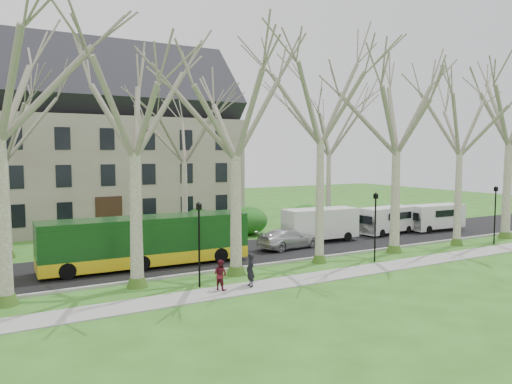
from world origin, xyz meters
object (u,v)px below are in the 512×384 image
van_c (436,218)px  pedestrian_a (250,270)px  van_a (320,225)px  pedestrian_b (220,275)px  sedan (289,238)px  bus_follow (147,241)px  van_b (387,221)px

van_c → pedestrian_a: (-23.03, -7.89, -0.28)m
van_a → pedestrian_b: 15.18m
pedestrian_a → pedestrian_b: size_ratio=1.12×
sedan → bus_follow: bearing=85.8°
sedan → van_c: van_c is taller
van_b → pedestrian_a: 20.00m
van_b → van_c: van_c is taller
sedan → pedestrian_a: 10.52m
sedan → pedestrian_a: size_ratio=2.84×
bus_follow → van_c: size_ratio=2.37×
bus_follow → pedestrian_a: (3.15, -7.13, -0.69)m
van_b → pedestrian_a: (-18.02, -8.68, -0.27)m
van_b → pedestrian_a: bearing=-159.6°
bus_follow → van_a: (14.18, 1.56, -0.28)m
sedan → van_c: size_ratio=0.93×
sedan → van_b: (10.68, 1.14, 0.42)m
van_c → van_a: bearing=-179.8°
bus_follow → van_b: bus_follow is taller
bus_follow → pedestrian_b: (1.57, -6.89, -0.78)m
bus_follow → pedestrian_b: bearing=-75.3°
van_c → pedestrian_b: bearing=-158.8°
bus_follow → pedestrian_a: size_ratio=7.21×
sedan → pedestrian_b: size_ratio=3.19×
van_a → van_c: van_a is taller
van_a → van_b: van_a is taller
bus_follow → van_c: bearing=3.6°
bus_follow → van_c: (26.19, 0.77, -0.41)m
bus_follow → sedan: bus_follow is taller
van_c → sedan: bearing=-174.7°
van_b → pedestrian_b: van_b is taller
van_c → pedestrian_a: size_ratio=3.04×
sedan → pedestrian_a: (-7.34, -7.53, 0.15)m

